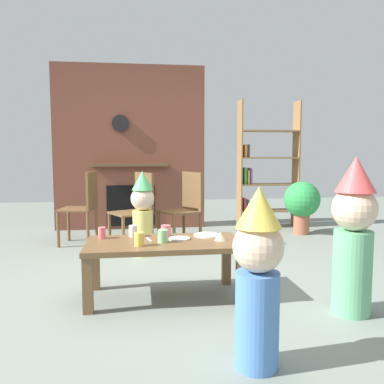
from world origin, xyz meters
The scene contains 20 objects.
ground_plane centered at (0.00, 0.00, 0.00)m, with size 12.00×12.00×0.00m, color gray.
brick_fireplace_feature centered at (-0.48, 2.60, 1.19)m, with size 2.20×0.28×2.40m.
bookshelf centered at (1.51, 2.40, 0.88)m, with size 0.90×0.28×1.90m.
coffee_table centered at (-0.18, -0.38, 0.38)m, with size 1.20×0.59×0.45m.
paper_cup_near_left centered at (-0.19, -0.41, 0.50)m, with size 0.08×0.08×0.10m, color #8CD18C.
paper_cup_near_right centered at (-0.15, -0.21, 0.49)m, with size 0.08×0.08×0.10m, color #E5666B.
paper_cup_center centered at (-0.37, -0.50, 0.50)m, with size 0.07×0.07×0.10m, color #F2CC4C.
paper_cup_far_left centered at (-0.66, -0.21, 0.49)m, with size 0.06×0.06×0.09m, color #E5666B.
paper_cup_far_right centered at (-0.41, -0.17, 0.49)m, with size 0.07×0.07×0.09m, color silver.
paper_plate_front centered at (0.19, -0.21, 0.45)m, with size 0.22×0.22×0.01m, color white.
paper_plate_rear centered at (-0.05, -0.32, 0.45)m, with size 0.17×0.17×0.01m, color white.
birthday_cake_slice centered at (0.27, -0.39, 0.48)m, with size 0.10×0.10×0.06m, color #EAC68C.
table_fork centered at (-0.29, -0.31, 0.45)m, with size 0.15×0.02×0.01m, color silver.
child_with_cone_hat centered at (0.24, -1.48, 0.51)m, with size 0.27×0.27×0.96m.
child_in_pink centered at (1.11, -0.87, 0.59)m, with size 0.31×0.31×1.11m.
child_by_the_chairs centered at (-0.32, 0.95, 0.49)m, with size 0.26×0.26×0.93m.
dining_chair_left centered at (-1.02, 1.57, 0.51)m, with size 0.46×0.46×0.90m.
dining_chair_middle centered at (-0.38, 1.22, 0.51)m, with size 0.54×0.54×0.90m.
dining_chair_right centered at (0.19, 1.25, 0.51)m, with size 0.53×0.53×0.90m.
potted_plant_tall centered at (1.88, 1.82, 0.45)m, with size 0.50×0.50×0.73m.
Camera 1 is at (-0.37, -3.45, 1.14)m, focal length 37.56 mm.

